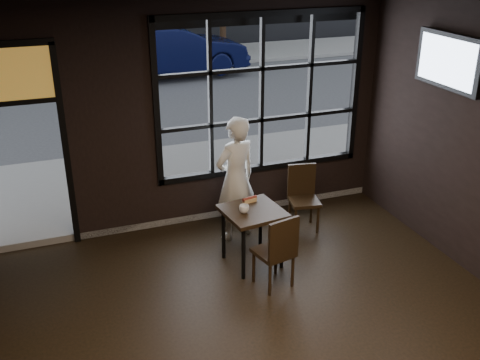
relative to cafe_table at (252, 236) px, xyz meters
name	(u,v)px	position (x,y,z in m)	size (l,w,h in m)	color
ceiling	(296,35)	(-0.54, -2.14, 2.83)	(6.00, 7.00, 0.02)	black
window_frame	(261,95)	(0.66, 1.36, 1.42)	(3.06, 0.12, 2.28)	black
stained_transom	(2,74)	(-2.64, 1.36, 1.97)	(1.20, 0.06, 0.70)	orange
street_asphalt	(68,27)	(-0.54, 21.86, -0.40)	(60.00, 41.00, 0.04)	#545456
cafe_table	(252,236)	(0.00, 0.00, 0.00)	(0.70, 0.70, 0.76)	black
chair_near	(274,250)	(0.06, -0.53, 0.09)	(0.41, 0.41, 0.94)	black
chair_window	(304,199)	(1.01, 0.60, 0.08)	(0.40, 0.40, 0.92)	black
man	(236,179)	(0.04, 0.73, 0.49)	(0.63, 0.41, 1.73)	silver
hotdog	(250,200)	(0.05, 0.22, 0.40)	(0.20, 0.08, 0.06)	tan
cup	(244,209)	(-0.12, -0.03, 0.42)	(0.12, 0.12, 0.10)	silver
tv	(450,61)	(2.39, -0.31, 2.09)	(0.13, 1.12, 0.66)	black
navy_car	(173,50)	(1.54, 10.23, 0.43)	(1.50, 4.29, 1.41)	black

